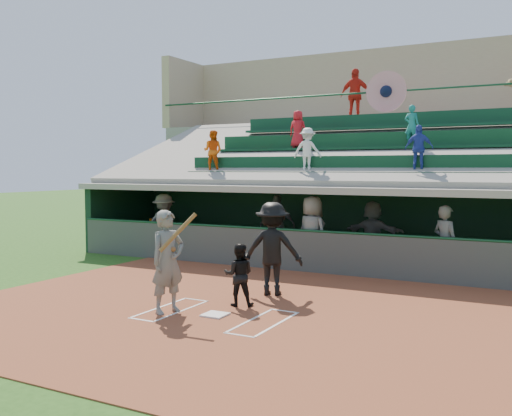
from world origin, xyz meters
The scene contains 19 objects.
ground centered at (0.00, 0.00, 0.00)m, with size 100.00×100.00×0.00m, color #224C15.
dirt_slab centered at (0.00, 0.50, 0.01)m, with size 11.00×9.00×0.02m, color brown.
home_plate centered at (0.00, 0.00, 0.04)m, with size 0.43×0.43×0.03m, color silver.
batters_box_chalk centered at (0.00, 0.00, 0.02)m, with size 2.65×1.85×0.01m.
dugout_floor centered at (0.00, 6.75, 0.02)m, with size 16.00×3.50×0.04m, color #99958B.
concourse_slab centered at (0.00, 13.50, 2.30)m, with size 20.00×3.00×4.60m, color gray.
grandstand centered at (-0.01, 10.52, 2.26)m, with size 20.40×10.40×7.80m.
batter_at_plate centered at (-0.92, -0.22, 1.01)m, with size 0.97×0.84×1.97m.
catcher centered at (0.02, 0.88, 0.65)m, with size 0.61×0.48×1.26m, color black.
home_umpire centered at (0.17, 2.11, 1.03)m, with size 1.31×0.75×2.03m, color black.
dugout_bench centered at (-0.15, 7.86, 0.27)m, with size 15.08×0.45×0.45m, color brown.
white_table centered at (-6.41, 6.52, 0.36)m, with size 0.74×0.55×0.64m, color silver.
water_cooler centered at (-6.42, 6.51, 0.88)m, with size 0.39×0.39×0.39m, color #CE570C.
dugout_player_a centered at (-5.36, 5.60, 1.01)m, with size 1.25×0.72×1.93m, color #535651.
dugout_player_b centered at (-2.04, 7.01, 1.01)m, with size 1.13×0.47×1.93m, color #51544F.
dugout_player_c centered at (-0.19, 5.30, 1.04)m, with size 0.98×0.63×2.00m, color #5D5F5A.
dugout_player_d centered at (1.09, 6.70, 0.96)m, with size 1.70×0.54×1.83m, color #595B56.
dugout_player_e centered at (3.28, 5.29, 0.97)m, with size 0.68×0.44×1.85m, color #50524E.
concourse_staff_a centered at (-1.33, 12.48, 5.61)m, with size 1.19×0.49×2.03m, color red.
Camera 1 is at (5.57, -8.99, 2.79)m, focal length 40.00 mm.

